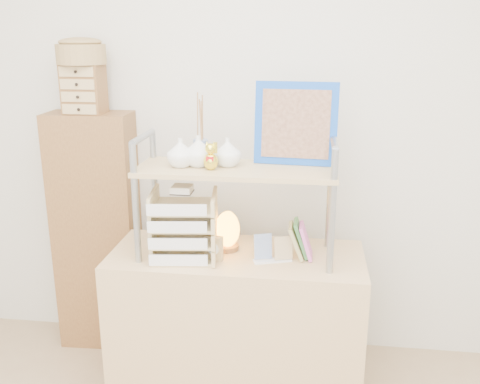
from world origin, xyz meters
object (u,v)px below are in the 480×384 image
Objects in this scene: desk at (237,324)px; cabinet at (97,232)px; letter_tray at (184,229)px; salt_lamp at (227,230)px.

cabinet is at bearing 156.35° from desk.
letter_tray is 1.79× the size of salt_lamp.
salt_lamp is (-0.05, 0.05, 0.47)m from desk.
cabinet reaches higher than salt_lamp.
cabinet is at bearing 157.88° from salt_lamp.
desk is 3.46× the size of letter_tray.
letter_tray is at bearing -148.22° from salt_lamp.
cabinet is (-0.84, 0.37, 0.30)m from desk.
letter_tray is at bearing -164.01° from desk.
desk is 0.48m from salt_lamp.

